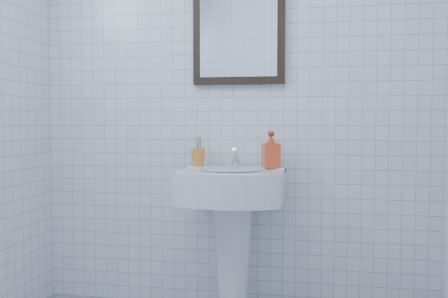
# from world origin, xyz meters

# --- Properties ---
(wall_back) EXTENTS (2.20, 0.02, 2.50)m
(wall_back) POSITION_xyz_m (0.00, 1.20, 1.25)
(wall_back) COLOR white
(wall_back) RESTS_ON ground
(washbasin) EXTENTS (0.52, 0.38, 0.80)m
(washbasin) POSITION_xyz_m (0.03, 0.98, 0.54)
(washbasin) COLOR white
(washbasin) RESTS_ON ground
(faucet) EXTENTS (0.04, 0.09, 0.11)m
(faucet) POSITION_xyz_m (0.03, 1.08, 0.84)
(faucet) COLOR silver
(faucet) RESTS_ON washbasin
(toothbrush_cup) EXTENTS (0.10, 0.10, 0.09)m
(toothbrush_cup) POSITION_xyz_m (-0.18, 1.10, 0.84)
(toothbrush_cup) COLOR orange
(toothbrush_cup) RESTS_ON washbasin
(soap_dispenser) EXTENTS (0.11, 0.11, 0.19)m
(soap_dispenser) POSITION_xyz_m (0.22, 1.09, 0.89)
(soap_dispenser) COLOR red
(soap_dispenser) RESTS_ON washbasin
(wall_mirror) EXTENTS (0.50, 0.04, 0.62)m
(wall_mirror) POSITION_xyz_m (0.03, 1.18, 1.55)
(wall_mirror) COLOR black
(wall_mirror) RESTS_ON wall_back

